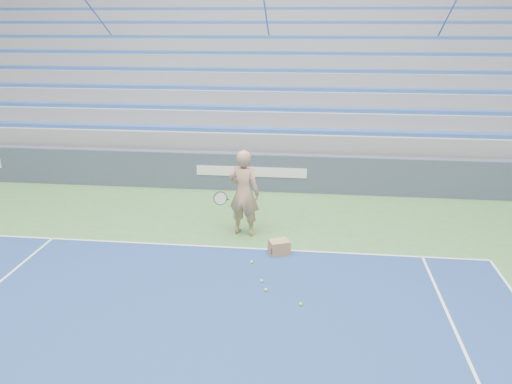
% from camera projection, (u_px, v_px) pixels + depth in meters
% --- Properties ---
extents(sponsor_barrier, '(30.00, 0.32, 1.10)m').
position_uv_depth(sponsor_barrier, '(252.00, 172.00, 14.53)').
color(sponsor_barrier, '#3D465E').
rests_on(sponsor_barrier, ground).
extents(bleachers, '(31.00, 9.15, 7.30)m').
position_uv_depth(bleachers, '(270.00, 85.00, 19.31)').
color(bleachers, gray).
rests_on(bleachers, ground).
extents(tennis_player, '(1.02, 0.94, 2.02)m').
position_uv_depth(tennis_player, '(244.00, 193.00, 11.36)').
color(tennis_player, tan).
rests_on(tennis_player, ground).
extents(ball_box, '(0.50, 0.46, 0.31)m').
position_uv_depth(ball_box, '(279.00, 247.00, 10.63)').
color(ball_box, '#A4784F').
rests_on(ball_box, ground).
extents(tennis_ball_0, '(0.07, 0.07, 0.07)m').
position_uv_depth(tennis_ball_0, '(266.00, 290.00, 9.18)').
color(tennis_ball_0, '#B9E62F').
rests_on(tennis_ball_0, ground).
extents(tennis_ball_1, '(0.07, 0.07, 0.07)m').
position_uv_depth(tennis_ball_1, '(261.00, 281.00, 9.50)').
color(tennis_ball_1, '#B9E62F').
rests_on(tennis_ball_1, ground).
extents(tennis_ball_2, '(0.07, 0.07, 0.07)m').
position_uv_depth(tennis_ball_2, '(301.00, 304.00, 8.72)').
color(tennis_ball_2, '#B9E62F').
rests_on(tennis_ball_2, ground).
extents(tennis_ball_3, '(0.07, 0.07, 0.07)m').
position_uv_depth(tennis_ball_3, '(252.00, 262.00, 10.23)').
color(tennis_ball_3, '#B9E62F').
rests_on(tennis_ball_3, ground).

